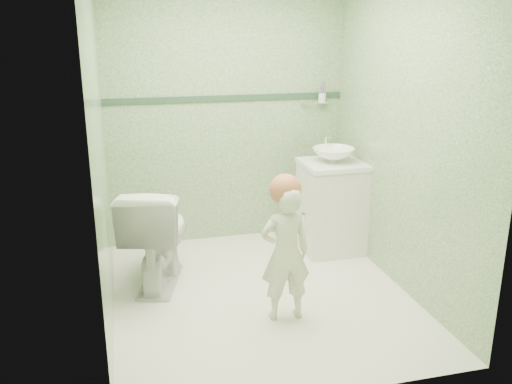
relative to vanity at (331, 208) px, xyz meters
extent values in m
plane|color=white|center=(-0.84, -0.70, -0.40)|extent=(2.50, 2.50, 0.00)
cube|color=#698E65|center=(-0.84, 0.55, 0.80)|extent=(2.20, 0.04, 2.40)
cube|color=#698E65|center=(-0.84, -1.95, 0.80)|extent=(2.20, 0.04, 2.40)
cube|color=#698E65|center=(-1.94, -0.70, 0.80)|extent=(0.04, 2.50, 2.40)
cube|color=#698E65|center=(0.26, -0.70, 0.80)|extent=(0.04, 2.50, 2.40)
cube|color=#294432|center=(-0.84, 0.54, 0.95)|extent=(2.20, 0.02, 0.05)
cube|color=white|center=(0.00, 0.00, 0.00)|extent=(0.52, 0.50, 0.80)
cube|color=white|center=(0.00, 0.00, 0.41)|extent=(0.54, 0.52, 0.04)
imported|color=white|center=(0.00, 0.00, 0.49)|extent=(0.37, 0.37, 0.13)
cylinder|color=silver|center=(0.00, 0.20, 0.55)|extent=(0.03, 0.03, 0.18)
cylinder|color=silver|center=(0.00, 0.15, 0.63)|extent=(0.02, 0.12, 0.02)
cylinder|color=silver|center=(0.00, 0.50, 0.88)|extent=(0.26, 0.02, 0.02)
cylinder|color=silver|center=(0.06, 0.48, 0.93)|extent=(0.07, 0.07, 0.09)
cylinder|color=blue|center=(0.04, 0.47, 1.00)|extent=(0.01, 0.01, 0.17)
cylinder|color=#BD4934|center=(0.07, 0.48, 1.00)|extent=(0.01, 0.01, 0.17)
cylinder|color=purple|center=(0.06, 0.47, 1.00)|extent=(0.01, 0.01, 0.17)
imported|color=white|center=(-1.58, -0.30, 0.01)|extent=(0.66, 0.90, 0.83)
imported|color=beige|center=(-0.76, -1.06, 0.09)|extent=(0.35, 0.23, 0.97)
sphere|color=#B26443|center=(-0.76, -1.04, 0.54)|extent=(0.22, 0.22, 0.22)
cylinder|color=#128D75|center=(-0.68, -1.19, 0.41)|extent=(0.08, 0.13, 0.06)
cube|color=white|center=(-0.74, -1.14, 0.45)|extent=(0.03, 0.03, 0.02)
camera|label=1|loc=(-1.80, -4.36, 1.59)|focal=38.33mm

